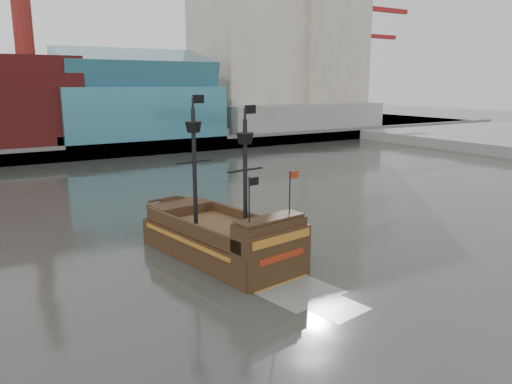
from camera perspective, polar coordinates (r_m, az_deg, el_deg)
ground at (r=33.97m, az=10.42°, el=-9.82°), size 400.00×400.00×0.00m
promenade_far at (r=117.58m, az=-21.42°, el=5.82°), size 220.00×60.00×2.00m
seawall at (r=88.91m, az=-17.79°, el=4.42°), size 220.00×1.00×2.60m
skyline at (r=111.47m, az=-18.90°, el=17.85°), size 149.00×45.00×62.00m
crane_a at (r=145.25m, az=12.02°, el=14.66°), size 22.50×4.00×32.25m
crane_b at (r=158.99m, az=11.96°, el=13.16°), size 19.10×4.00×26.25m
pirate_ship at (r=37.08m, az=-4.02°, el=-5.82°), size 7.51×17.58×12.74m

